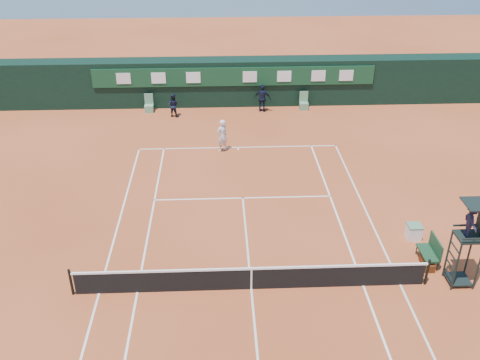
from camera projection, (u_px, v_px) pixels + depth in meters
name	position (u px, v px, depth m)	size (l,w,h in m)	color
ground	(251.00, 289.00, 19.41)	(90.00, 90.00, 0.00)	#BA532C
court_lines	(251.00, 289.00, 19.40)	(11.05, 23.85, 0.01)	silver
tennis_net	(251.00, 278.00, 19.16)	(12.90, 0.10, 1.10)	black
back_wall	(234.00, 82.00, 35.03)	(40.00, 1.65, 3.00)	black
linesman_chair_left	(149.00, 107.00, 34.30)	(0.55, 0.50, 1.15)	#619470
linesman_chair_right	(304.00, 104.00, 34.68)	(0.55, 0.50, 1.15)	#5A8965
umpire_chair	(471.00, 227.00, 18.54)	(0.96, 0.95, 3.42)	black
player_bench	(431.00, 250.00, 20.48)	(0.56, 1.20, 1.10)	#163921
tennis_bag	(427.00, 263.00, 20.48)	(0.37, 0.86, 0.32)	black
cooler	(414.00, 232.00, 22.03)	(0.57, 0.57, 0.65)	white
tennis_ball	(274.00, 202.00, 24.66)	(0.06, 0.06, 0.06)	#BDDA32
player	(222.00, 136.00, 28.97)	(0.67, 0.44, 1.83)	silver
ball_kid_left	(173.00, 105.00, 33.40)	(0.72, 0.56, 1.48)	black
ball_kid_right	(263.00, 98.00, 34.03)	(1.05, 0.44, 1.79)	black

